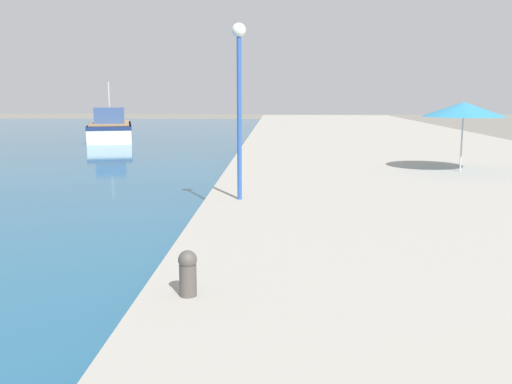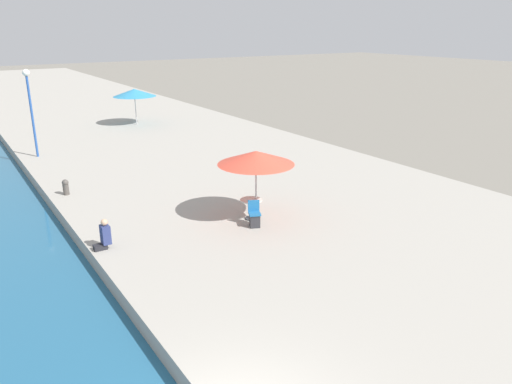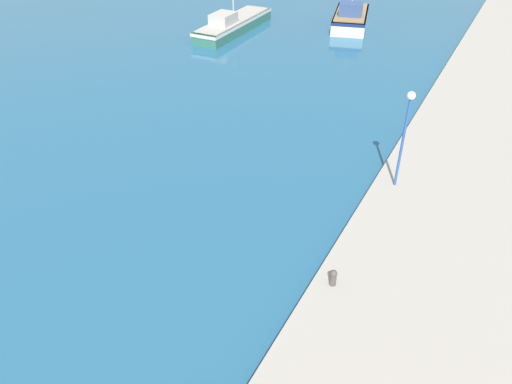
# 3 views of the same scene
# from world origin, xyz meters

# --- Properties ---
(quay_promenade) EXTENTS (16.00, 90.00, 0.54)m
(quay_promenade) POSITION_xyz_m (8.00, 37.00, 0.27)
(quay_promenade) COLOR #A39E93
(quay_promenade) RESTS_ON ground_plane
(cafe_umbrella_pink) EXTENTS (2.72, 2.72, 2.51)m
(cafe_umbrella_pink) POSITION_xyz_m (5.86, 8.45, 2.81)
(cafe_umbrella_pink) COLOR #B7B7B7
(cafe_umbrella_pink) RESTS_ON quay_promenade
(cafe_umbrella_white) EXTENTS (2.94, 2.94, 2.49)m
(cafe_umbrella_white) POSITION_xyz_m (8.57, 28.18, 2.76)
(cafe_umbrella_white) COLOR #B7B7B7
(cafe_umbrella_white) RESTS_ON quay_promenade
(cafe_table) EXTENTS (0.80, 0.80, 0.74)m
(cafe_table) POSITION_xyz_m (5.67, 8.48, 1.07)
(cafe_table) COLOR #333338
(cafe_table) RESTS_ON quay_promenade
(cafe_chair_left) EXTENTS (0.54, 0.55, 0.91)m
(cafe_chair_left) POSITION_xyz_m (5.39, 7.82, 0.86)
(cafe_chair_left) COLOR #2D2D33
(cafe_chair_left) RESTS_ON quay_promenade
(person_at_quay) EXTENTS (0.53, 0.36, 0.97)m
(person_at_quay) POSITION_xyz_m (0.48, 8.85, 0.96)
(person_at_quay) COLOR #232328
(person_at_quay) RESTS_ON quay_promenade
(mooring_bollard) EXTENTS (0.26, 0.26, 0.65)m
(mooring_bollard) POSITION_xyz_m (0.70, 14.94, 0.89)
(mooring_bollard) COLOR #4C4742
(mooring_bollard) RESTS_ON quay_promenade
(lamppost) EXTENTS (0.36, 0.36, 4.56)m
(lamppost) POSITION_xyz_m (0.93, 22.32, 3.63)
(lamppost) COLOR #28519E
(lamppost) RESTS_ON quay_promenade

